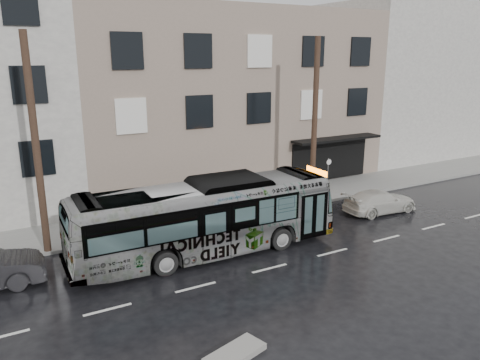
% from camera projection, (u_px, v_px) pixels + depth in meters
% --- Properties ---
extents(ground, '(120.00, 120.00, 0.00)m').
position_uv_depth(ground, '(239.00, 247.00, 20.69)').
color(ground, black).
rests_on(ground, ground).
extents(sidewalk, '(90.00, 3.60, 0.15)m').
position_uv_depth(sidewalk, '(195.00, 213.00, 24.81)').
color(sidewalk, gray).
rests_on(sidewalk, ground).
extents(building_taupe, '(20.00, 12.00, 11.00)m').
position_uv_depth(building_taupe, '(214.00, 95.00, 32.32)').
color(building_taupe, gray).
rests_on(building_taupe, ground).
extents(building_filler, '(18.00, 12.00, 12.00)m').
position_uv_depth(building_filler, '(408.00, 80.00, 41.10)').
color(building_filler, beige).
rests_on(building_filler, ground).
extents(utility_pole_front, '(0.30, 0.30, 9.00)m').
position_uv_depth(utility_pole_front, '(315.00, 123.00, 25.31)').
color(utility_pole_front, '#402B20').
rests_on(utility_pole_front, sidewalk).
extents(utility_pole_rear, '(0.30, 0.30, 9.00)m').
position_uv_depth(utility_pole_rear, '(36.00, 147.00, 18.75)').
color(utility_pole_rear, '#402B20').
rests_on(utility_pole_rear, sidewalk).
extents(sign_post, '(0.06, 0.06, 2.40)m').
position_uv_depth(sign_post, '(328.00, 179.00, 26.69)').
color(sign_post, slate).
rests_on(sign_post, sidewalk).
extents(bus, '(11.52, 2.93, 3.19)m').
position_uv_depth(bus, '(206.00, 218.00, 19.60)').
color(bus, '#B2B2B2').
rests_on(bus, ground).
extents(white_sedan, '(4.30, 1.95, 1.22)m').
position_uv_depth(white_sedan, '(380.00, 201.00, 25.06)').
color(white_sedan, beige).
rests_on(white_sedan, ground).
extents(slush_pile, '(1.95, 1.26, 0.18)m').
position_uv_depth(slush_pile, '(235.00, 354.00, 13.14)').
color(slush_pile, gray).
rests_on(slush_pile, ground).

